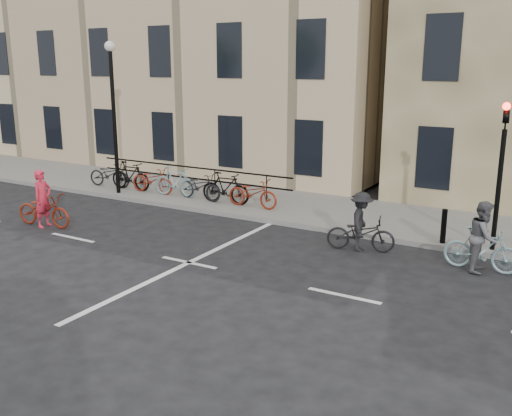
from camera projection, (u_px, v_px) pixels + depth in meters
The scene contains 10 objects.
ground at pixel (189, 263), 13.76m from camera, with size 120.00×120.00×0.00m, color black.
sidewalk at pixel (201, 194), 20.72m from camera, with size 46.00×4.00×0.15m, color slate.
building_west at pixel (200, 54), 27.79m from camera, with size 20.00×10.00×10.00m, color #CFB88B.
traffic_light at pixel (502, 158), 13.72m from camera, with size 0.18×0.30×3.90m.
lamp_post at pixel (113, 99), 19.79m from camera, with size 0.36×0.36×5.28m.
bollard_east at pixel (444, 226), 14.69m from camera, with size 0.14×0.14×0.90m, color black.
parked_bikes at pixel (176, 182), 19.95m from camera, with size 8.30×1.23×1.05m.
cyclist_pink at pixel (44, 207), 16.72m from camera, with size 1.96×0.87×1.69m.
cyclist_grey at pixel (483, 243), 13.06m from camera, with size 1.72×0.82×1.66m.
cyclist_dark at pixel (361, 228), 14.53m from camera, with size 1.82×1.10×1.54m.
Camera 1 is at (8.02, -10.38, 4.65)m, focal length 40.00 mm.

